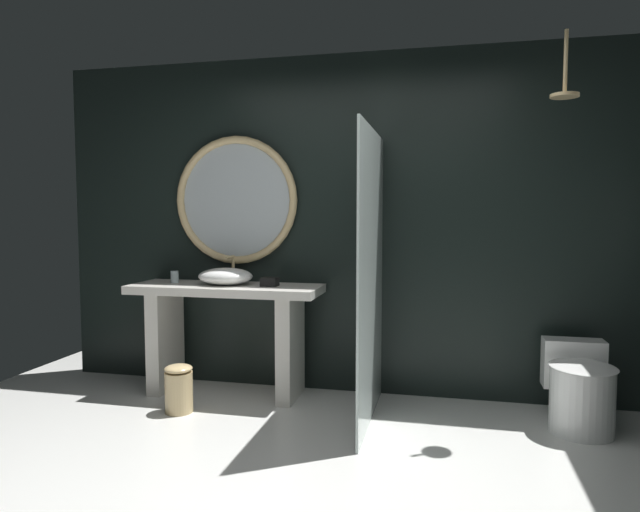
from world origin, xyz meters
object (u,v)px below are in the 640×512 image
rain_shower_head (565,86)px  toilet (580,389)px  waste_bin (179,388)px  tissue_box (270,282)px  round_wall_mirror (236,200)px  tumbler_cup (175,277)px  vessel_sink (226,276)px

rain_shower_head → toilet: size_ratio=0.69×
toilet → waste_bin: 2.68m
tissue_box → round_wall_mirror: (-0.35, 0.22, 0.62)m
tumbler_cup → waste_bin: (0.27, -0.50, -0.72)m
vessel_sink → toilet: 2.59m
tumbler_cup → round_wall_mirror: round_wall_mirror is taller
round_wall_mirror → toilet: size_ratio=1.73×
tumbler_cup → tissue_box: tumbler_cup is taller
waste_bin → toilet: bearing=6.4°
tissue_box → rain_shower_head: rain_shower_head is taller
waste_bin → rain_shower_head: bearing=4.4°
tissue_box → toilet: bearing=-4.5°
toilet → tissue_box: bearing=175.5°
tissue_box → waste_bin: size_ratio=0.36×
vessel_sink → tissue_box: (0.36, -0.00, -0.03)m
vessel_sink → waste_bin: vessel_sink is taller
vessel_sink → toilet: bearing=-4.0°
round_wall_mirror → rain_shower_head: rain_shower_head is taller
tumbler_cup → tissue_box: bearing=-1.9°
round_wall_mirror → tissue_box: bearing=-32.2°
vessel_sink → round_wall_mirror: (0.01, 0.22, 0.58)m
toilet → waste_bin: (-2.67, -0.30, -0.09)m
round_wall_mirror → rain_shower_head: size_ratio=2.52×
tumbler_cup → waste_bin: size_ratio=0.28×
rain_shower_head → toilet: bearing=32.5°
vessel_sink → tissue_box: vessel_sink is taller
tissue_box → rain_shower_head: bearing=-8.0°
round_wall_mirror → toilet: 2.81m
toilet → tumbler_cup: bearing=176.2°
tissue_box → round_wall_mirror: 0.74m
vessel_sink → round_wall_mirror: round_wall_mirror is taller
tumbler_cup → rain_shower_head: rain_shower_head is taller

